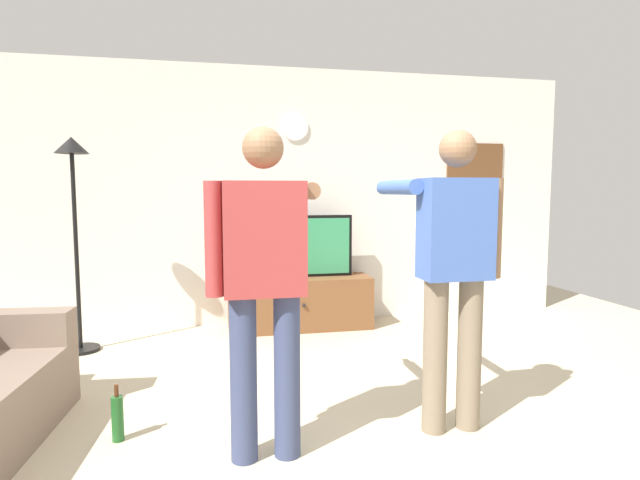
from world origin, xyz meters
name	(u,v)px	position (x,y,z in m)	size (l,w,h in m)	color
ground_plane	(360,460)	(0.00, 0.00, 0.00)	(8.40, 8.40, 0.00)	beige
back_wall	(283,197)	(0.00, 2.95, 1.35)	(6.40, 0.10, 2.70)	silver
tv_stand	(300,303)	(0.12, 2.60, 0.27)	(1.45, 0.48, 0.53)	brown
television	(299,246)	(0.12, 2.65, 0.85)	(1.11, 0.07, 0.64)	black
wall_clock	(295,127)	(0.12, 2.89, 2.08)	(0.28, 0.28, 0.03)	white
framed_picture	(474,169)	(2.20, 2.90, 1.67)	(0.68, 0.04, 0.58)	brown
floor_lamp	(74,199)	(-1.91, 2.26, 1.34)	(0.32, 0.32, 1.87)	black
person_standing_nearer_lamp	(264,274)	(-0.48, 0.14, 0.98)	(0.59, 0.78, 1.73)	#384266
person_standing_nearer_couch	(454,263)	(0.63, 0.24, 0.99)	(0.58, 0.78, 1.75)	#7A6B56
beverage_bottle	(118,418)	(-1.28, 0.48, 0.13)	(0.07, 0.07, 0.33)	#1E5923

